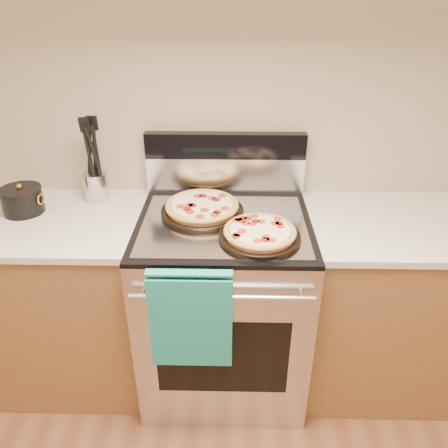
{
  "coord_description": "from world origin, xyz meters",
  "views": [
    {
      "loc": [
        0.04,
        -0.02,
        1.83
      ],
      "look_at": [
        0.0,
        1.55,
        0.96
      ],
      "focal_mm": 35.0,
      "sensor_mm": 36.0,
      "label": 1
    }
  ],
  "objects_px": {
    "pepperoni_pizza_front": "(260,233)",
    "saucepan": "(23,201)",
    "range_body": "(224,306)",
    "pepperoni_pizza_back": "(202,208)",
    "utensil_crock": "(97,187)"
  },
  "relations": [
    {
      "from": "range_body",
      "to": "pepperoni_pizza_front",
      "type": "xyz_separation_m",
      "value": [
        0.15,
        -0.15,
        0.5
      ]
    },
    {
      "from": "utensil_crock",
      "to": "saucepan",
      "type": "distance_m",
      "value": 0.33
    },
    {
      "from": "range_body",
      "to": "saucepan",
      "type": "height_order",
      "value": "saucepan"
    },
    {
      "from": "pepperoni_pizza_front",
      "to": "pepperoni_pizza_back",
      "type": "bearing_deg",
      "value": 138.52
    },
    {
      "from": "pepperoni_pizza_back",
      "to": "saucepan",
      "type": "xyz_separation_m",
      "value": [
        -0.82,
        0.02,
        0.01
      ]
    },
    {
      "from": "pepperoni_pizza_front",
      "to": "saucepan",
      "type": "distance_m",
      "value": 1.09
    },
    {
      "from": "pepperoni_pizza_back",
      "to": "utensil_crock",
      "type": "xyz_separation_m",
      "value": [
        -0.51,
        0.15,
        0.03
      ]
    },
    {
      "from": "pepperoni_pizza_front",
      "to": "saucepan",
      "type": "relative_size",
      "value": 1.84
    },
    {
      "from": "pepperoni_pizza_front",
      "to": "saucepan",
      "type": "height_order",
      "value": "saucepan"
    },
    {
      "from": "pepperoni_pizza_back",
      "to": "pepperoni_pizza_front",
      "type": "xyz_separation_m",
      "value": [
        0.25,
        -0.22,
        -0.0
      ]
    },
    {
      "from": "range_body",
      "to": "pepperoni_pizza_back",
      "type": "distance_m",
      "value": 0.52
    },
    {
      "from": "utensil_crock",
      "to": "range_body",
      "type": "bearing_deg",
      "value": -20.01
    },
    {
      "from": "pepperoni_pizza_front",
      "to": "saucepan",
      "type": "xyz_separation_m",
      "value": [
        -1.06,
        0.24,
        0.02
      ]
    },
    {
      "from": "pepperoni_pizza_front",
      "to": "saucepan",
      "type": "bearing_deg",
      "value": 167.33
    },
    {
      "from": "range_body",
      "to": "saucepan",
      "type": "relative_size",
      "value": 5.05
    }
  ]
}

